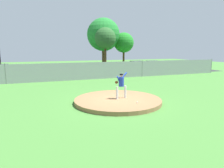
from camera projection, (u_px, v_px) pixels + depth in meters
name	position (u px, v px, depth m)	size (l,w,h in m)	color
ground_plane	(92.00, 86.00, 18.10)	(80.00, 80.00, 0.00)	#427A33
asphalt_strip	(75.00, 75.00, 25.92)	(44.00, 7.00, 0.01)	#2B2B2D
pitchers_mound	(118.00, 100.00, 12.56)	(5.41, 5.41, 0.23)	olive
pitcher_youth	(121.00, 83.00, 12.43)	(0.81, 0.32, 1.65)	silver
baseball	(137.00, 102.00, 11.55)	(0.07, 0.07, 0.07)	white
chainlink_fence	(82.00, 71.00, 21.62)	(36.85, 0.07, 1.98)	gray
parked_car_champagne	(0.00, 72.00, 22.50)	(1.97, 4.44, 1.59)	tan
parked_car_teal	(154.00, 66.00, 29.87)	(2.11, 4.30, 1.56)	#146066
parked_car_burgundy	(138.00, 67.00, 29.10)	(1.92, 4.09, 1.59)	maroon
traffic_cone_orange	(48.00, 76.00, 22.99)	(0.40, 0.40, 0.55)	orange
tree_tall_centre	(105.00, 38.00, 34.07)	(3.63, 3.63, 6.93)	#4C331E
tree_slender_far	(103.00, 35.00, 36.49)	(5.94, 5.94, 8.86)	#4C331E
tree_broad_left	(124.00, 43.00, 37.36)	(3.71, 3.71, 6.33)	#4C331E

